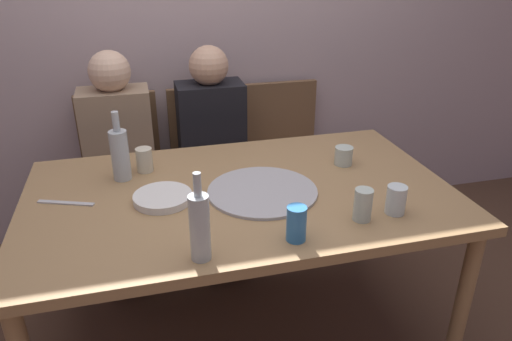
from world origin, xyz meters
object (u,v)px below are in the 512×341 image
Objects in this scene: pizza_tray at (262,191)px; guest_in_sweater at (120,156)px; beer_bottle at (120,154)px; chair_left at (123,166)px; tumbler_far at (144,160)px; plate_stack at (163,198)px; wine_glass at (363,205)px; table_knife at (66,203)px; dining_table at (241,206)px; short_glass at (396,200)px; chair_middle at (211,157)px; tumbler_near at (344,156)px; guest_in_beanie at (215,147)px; wine_bottle at (200,226)px; chair_right at (285,150)px; soda_can at (296,224)px.

pizza_tray is 0.97m from guest_in_sweater.
beer_bottle reaches higher than chair_left.
tumbler_far reaches higher than plate_stack.
tumbler_far is (0.09, 0.05, -0.06)m from beer_bottle.
wine_glass is 0.10× the size of guest_in_sweater.
guest_in_sweater is at bearing 96.24° from table_knife.
dining_table is 15.77× the size of short_glass.
chair_middle is at bearing 93.30° from pizza_tray.
plate_stack is 0.25× the size of chair_left.
dining_table is at bearing 148.29° from short_glass.
tumbler_near reaches higher than plate_stack.
guest_in_beanie reaches higher than chair_middle.
chair_left is at bearing 0.00° from chair_middle.
wine_glass is (-0.13, -0.46, 0.02)m from tumbler_near.
dining_table is 0.50m from wine_bottle.
guest_in_beanie is (-0.46, -0.15, 0.13)m from chair_right.
chair_right is 0.77× the size of guest_in_beanie.
plate_stack is at bearing -170.04° from tumbler_near.
soda_can is (0.32, 0.02, -0.05)m from wine_bottle.
wine_bottle is 0.68m from beer_bottle.
tumbler_far is at bearing 50.83° from guest_in_beanie.
dining_table is 0.47m from tumbler_far.
wine_bottle is at bearing 101.16° from chair_left.
wine_bottle reaches higher than tumbler_near.
tumbler_far is at bearing 170.14° from tumbler_near.
guest_in_sweater is 1.00× the size of guest_in_beanie.
guest_in_beanie reaches higher than beer_bottle.
short_glass is 0.09× the size of guest_in_sweater.
table_knife is at bearing 77.64° from chair_left.
chair_middle is 0.20m from guest_in_beanie.
beer_bottle is 2.81× the size of tumbler_far.
dining_table is 0.89m from guest_in_sweater.
wine_glass is at bearing -25.12° from plate_stack.
wine_glass is 1.11× the size of short_glass.
table_knife is 0.98m from guest_in_beanie.
tumbler_near is 1.16m from guest_in_sweater.
chair_right is (1.14, 0.84, -0.24)m from table_knife.
chair_middle is (0.38, 0.62, -0.29)m from tumbler_far.
chair_left reaches higher than table_knife.
table_knife is (-0.44, 0.47, -0.11)m from wine_bottle.
guest_in_sweater reaches higher than plate_stack.
plate_stack is (-0.30, -0.01, 0.08)m from dining_table.
chair_middle reaches higher than soda_can.
plate_stack is 0.25× the size of chair_middle.
chair_left is 0.20m from guest_in_sweater.
guest_in_beanie reaches higher than dining_table.
beer_bottle reaches higher than pizza_tray.
chair_right is (0.93, 0.67, -0.35)m from beer_bottle.
chair_left is (0.18, 0.84, -0.24)m from table_knife.
chair_right is (0.70, 1.31, -0.36)m from wine_bottle.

